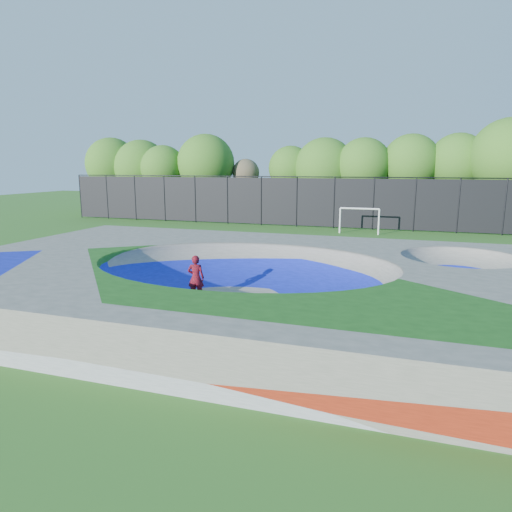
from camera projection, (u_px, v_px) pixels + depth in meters
The scene contains 7 objects.
ground at pixel (244, 302), 16.59m from camera, with size 120.00×120.00×0.00m, color #2A601A.
skate_deck at pixel (244, 282), 16.45m from camera, with size 22.00×14.00×1.50m, color gray.
skater at pixel (196, 278), 16.64m from camera, with size 0.61×0.40×1.68m, color #B30E1E.
skateboard at pixel (196, 299), 16.80m from camera, with size 0.78×0.22×0.05m, color black.
soccer_goal at pixel (359, 216), 32.85m from camera, with size 2.87×0.12×1.90m.
fence at pixel (334, 202), 35.74m from camera, with size 48.09×0.09×4.04m.
treeline at pixel (344, 164), 39.87m from camera, with size 52.91×7.91×8.48m.
Camera 1 is at (5.43, -15.01, 4.86)m, focal length 32.00 mm.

